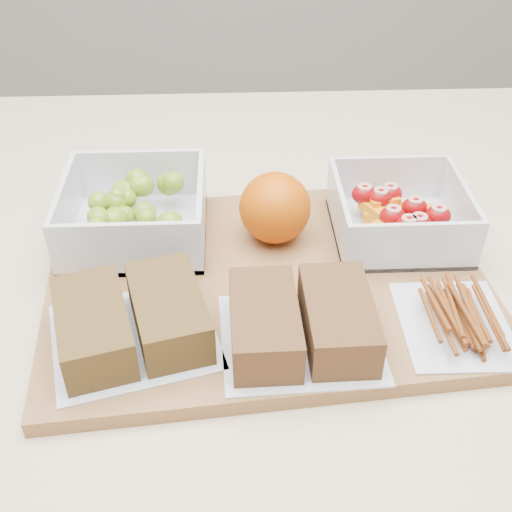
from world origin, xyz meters
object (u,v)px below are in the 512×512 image
(sandwich_bag_left, at_px, (132,320))
(pretzel_bag, at_px, (456,315))
(orange, at_px, (275,208))
(sandwich_bag_center, at_px, (301,322))
(cutting_board, at_px, (267,283))
(grape_container, at_px, (135,213))
(fruit_container, at_px, (398,216))

(sandwich_bag_left, bearing_deg, pretzel_bag, 0.76)
(orange, height_order, sandwich_bag_left, orange)
(sandwich_bag_left, distance_m, sandwich_bag_center, 0.14)
(orange, bearing_deg, sandwich_bag_left, -132.39)
(sandwich_bag_left, xyz_separation_m, pretzel_bag, (0.28, 0.00, -0.01))
(sandwich_bag_left, relative_size, sandwich_bag_center, 1.16)
(cutting_board, bearing_deg, orange, 74.77)
(orange, distance_m, sandwich_bag_center, 0.15)
(sandwich_bag_center, bearing_deg, grape_container, 133.59)
(grape_container, distance_m, sandwich_bag_center, 0.23)
(grape_container, xyz_separation_m, fruit_container, (0.27, -0.01, -0.00))
(sandwich_bag_left, xyz_separation_m, sandwich_bag_center, (0.14, -0.01, -0.00))
(fruit_container, distance_m, sandwich_bag_center, 0.19)
(orange, distance_m, pretzel_bag, 0.21)
(fruit_container, height_order, sandwich_bag_left, fruit_container)
(cutting_board, xyz_separation_m, fruit_container, (0.14, 0.07, 0.03))
(cutting_board, bearing_deg, pretzel_bag, -30.19)
(sandwich_bag_center, bearing_deg, fruit_container, 52.74)
(cutting_board, distance_m, pretzel_bag, 0.18)
(fruit_container, distance_m, pretzel_bag, 0.14)
(sandwich_bag_left, bearing_deg, orange, 47.61)
(orange, height_order, sandwich_bag_center, orange)
(orange, height_order, pretzel_bag, orange)
(cutting_board, distance_m, orange, 0.08)
(cutting_board, bearing_deg, grape_container, 144.44)
(orange, bearing_deg, pretzel_bag, -42.92)
(grape_container, relative_size, sandwich_bag_center, 1.02)
(grape_container, height_order, orange, orange)
(sandwich_bag_left, bearing_deg, sandwich_bag_center, -3.21)
(cutting_board, xyz_separation_m, pretzel_bag, (0.16, -0.08, 0.02))
(grape_container, distance_m, fruit_container, 0.27)
(grape_container, relative_size, fruit_container, 1.09)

